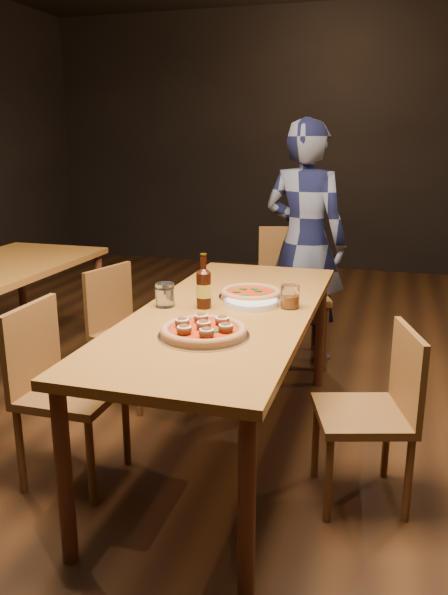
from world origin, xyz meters
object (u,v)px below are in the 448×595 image
(chair_main_nw, at_px, (72,392))
(pizza_meatball, at_px, (204,330))
(water_glass, at_px, (165,295))
(chair_main_sw, at_px, (134,333))
(chair_end, at_px, (293,295))
(diner, at_px, (305,242))
(chair_main_e, at_px, (362,413))
(beer_bottle, at_px, (204,289))
(amber_glass, at_px, (290,296))
(table_main, at_px, (227,323))
(pizza_margherita, at_px, (251,293))
(plate_stack, at_px, (251,302))

(chair_main_nw, distance_m, pizza_meatball, 0.71)
(chair_main_nw, bearing_deg, water_glass, -38.03)
(chair_main_sw, bearing_deg, chair_end, -26.69)
(water_glass, relative_size, diner, 0.07)
(chair_main_nw, bearing_deg, chair_main_e, -81.27)
(water_glass, bearing_deg, beer_bottle, 9.04)
(chair_main_sw, bearing_deg, amber_glass, -92.82)
(table_main, distance_m, chair_main_e, 0.75)
(amber_glass, xyz_separation_m, diner, (-0.14, 1.34, 0.03))
(chair_end, bearing_deg, table_main, -112.37)
(table_main, height_order, pizza_meatball, pizza_meatball)
(beer_bottle, height_order, amber_glass, beer_bottle)
(chair_end, height_order, pizza_meatball, chair_end)
(pizza_margherita, bearing_deg, chair_main_e, -37.54)
(chair_end, height_order, diner, diner)
(chair_main_nw, bearing_deg, amber_glass, -59.06)
(chair_end, distance_m, water_glass, 1.45)
(beer_bottle, bearing_deg, pizza_meatball, -71.79)
(plate_stack, relative_size, amber_glass, 2.38)
(chair_end, distance_m, beer_bottle, 1.39)
(pizza_meatball, bearing_deg, chair_main_nw, -177.45)
(diner, bearing_deg, chair_end, 85.80)
(chair_main_nw, bearing_deg, table_main, -54.62)
(chair_main_sw, height_order, plate_stack, chair_main_sw)
(pizza_margherita, bearing_deg, chair_end, 87.83)
(table_main, xyz_separation_m, amber_glass, (0.28, 0.11, 0.13))
(chair_main_sw, xyz_separation_m, diner, (0.85, 1.01, 0.42))
(chair_main_e, bearing_deg, chair_main_sw, -132.39)
(chair_end, xyz_separation_m, amber_glass, (0.18, -1.21, 0.32))
(pizza_meatball, distance_m, water_glass, 0.48)
(chair_main_e, height_order, diner, diner)
(pizza_margherita, bearing_deg, chair_main_nw, -134.67)
(beer_bottle, bearing_deg, diner, 79.86)
(water_glass, bearing_deg, diner, 73.19)
(chair_end, distance_m, plate_stack, 1.25)
(pizza_margherita, xyz_separation_m, amber_glass, (0.22, -0.13, 0.04))
(table_main, height_order, plate_stack, plate_stack)
(chair_end, xyz_separation_m, water_glass, (-0.40, -1.36, 0.32))
(pizza_margherita, relative_size, plate_stack, 1.24)
(beer_bottle, bearing_deg, pizza_margherita, 55.35)
(chair_end, relative_size, water_glass, 8.48)
(chair_main_nw, height_order, chair_main_sw, chair_main_nw)
(table_main, distance_m, beer_bottle, 0.20)
(pizza_meatball, relative_size, plate_stack, 1.42)
(chair_main_sw, relative_size, diner, 0.50)
(water_glass, bearing_deg, pizza_margherita, 37.69)
(table_main, xyz_separation_m, water_glass, (-0.30, -0.04, 0.13))
(chair_main_e, height_order, beer_bottle, beer_bottle)
(pizza_meatball, height_order, plate_stack, pizza_meatball)
(pizza_meatball, bearing_deg, diner, 85.96)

